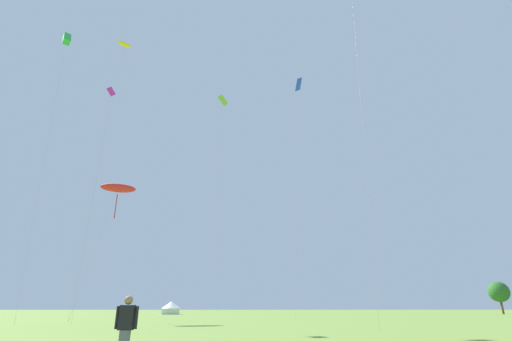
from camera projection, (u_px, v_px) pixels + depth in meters
The scene contains 9 objects.
kite_lime_diamond at pixel (223, 103), 65.13m from camera, with size 1.79×2.25×37.47m.
kite_green_box at pixel (67, 40), 44.00m from camera, with size 2.91×2.87×32.62m.
kite_yellow_parafoil at pixel (124, 46), 49.90m from camera, with size 1.95×2.96×35.45m.
kite_red_parafoil at pixel (118, 188), 43.55m from camera, with size 4.40×3.67×15.33m.
kite_blue_diamond at pixel (299, 86), 62.43m from camera, with size 2.78×2.89×38.61m.
kite_magenta_diamond at pixel (109, 104), 41.59m from camera, with size 0.68×1.52×25.50m.
person_spectator at pixel (125, 332), 9.25m from camera, with size 0.57×0.28×1.73m.
festival_tent_center at pixel (171, 307), 75.01m from camera, with size 3.84×3.84×2.50m.
tree_distant_left at pixel (499, 292), 78.24m from camera, with size 4.21×4.21×6.59m.
Camera 1 is at (-1.26, -5.83, 1.46)m, focal length 25.65 mm.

